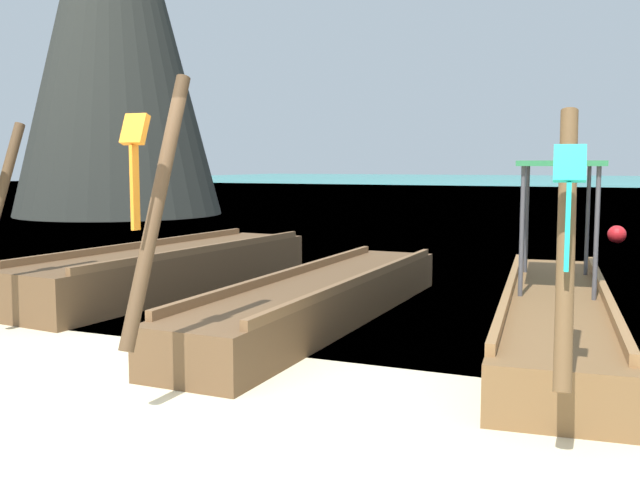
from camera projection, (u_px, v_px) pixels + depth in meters
ground at (105, 420)px, 5.54m from camera, size 120.00×120.00×0.00m
sea_water at (582, 186)px, 62.51m from camera, size 120.00×120.00×0.00m
longtail_boat_yellow_ribbon at (172, 270)px, 11.10m from camera, size 1.85×6.30×2.44m
longtail_boat_orange_ribbon at (323, 299)px, 8.97m from camera, size 1.19×6.93×2.70m
longtail_boat_turquoise_ribbon at (556, 310)px, 8.10m from camera, size 1.70×6.81×2.35m
karst_rock at (111, 15)px, 27.34m from camera, size 7.80×7.80×15.65m
mooring_buoy_near at (617, 234)px, 17.72m from camera, size 0.44×0.44×0.44m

